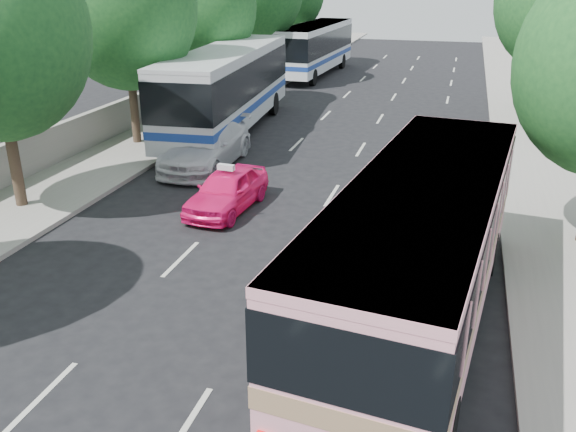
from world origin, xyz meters
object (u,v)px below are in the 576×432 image
(pink_bus, at_px, (422,238))
(white_pickup, at_px, (206,146))
(pink_taxi, at_px, (227,190))
(tour_coach_front, at_px, (228,83))
(tour_coach_rear, at_px, (315,45))

(pink_bus, distance_m, white_pickup, 13.27)
(pink_taxi, distance_m, white_pickup, 4.91)
(white_pickup, xyz_separation_m, tour_coach_front, (-1.07, 5.22, 1.53))
(tour_coach_front, bearing_deg, tour_coach_rear, 85.76)
(pink_bus, height_order, pink_taxi, pink_bus)
(pink_taxi, relative_size, tour_coach_front, 0.30)
(pink_bus, distance_m, tour_coach_front, 17.97)
(white_pickup, height_order, tour_coach_rear, tour_coach_rear)
(tour_coach_front, bearing_deg, pink_bus, -60.23)
(tour_coach_rear, bearing_deg, white_pickup, -84.46)
(white_pickup, xyz_separation_m, tour_coach_rear, (-1.09, 22.68, 1.34))
(pink_taxi, xyz_separation_m, white_pickup, (-2.50, 4.22, 0.14))
(pink_bus, relative_size, pink_taxi, 2.79)
(white_pickup, bearing_deg, tour_coach_rear, 92.10)
(tour_coach_front, xyz_separation_m, tour_coach_rear, (-0.02, 17.46, -0.18))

